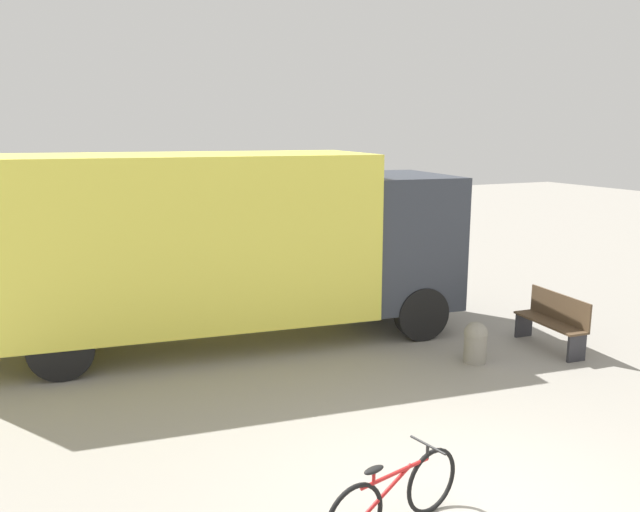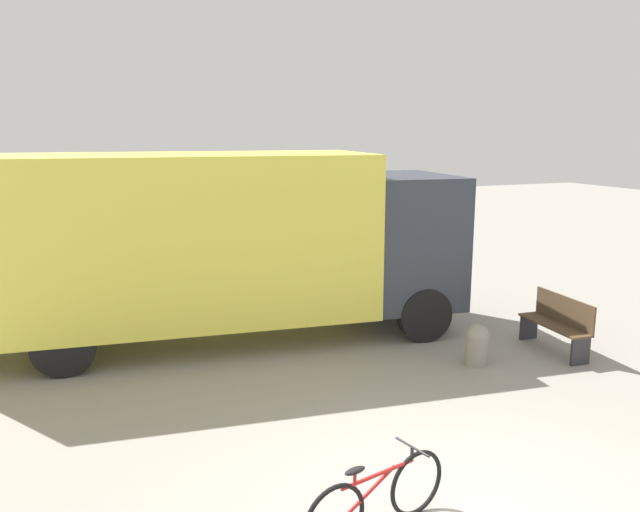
% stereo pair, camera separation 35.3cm
% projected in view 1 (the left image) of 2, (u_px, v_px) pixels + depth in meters
% --- Properties ---
extents(delivery_truck, '(8.54, 3.42, 3.26)m').
position_uv_depth(delivery_truck, '(217.00, 239.00, 10.75)').
color(delivery_truck, '#EAE04C').
rests_on(delivery_truck, ground).
extents(park_bench, '(0.51, 1.44, 0.94)m').
position_uv_depth(park_bench, '(553.00, 320.00, 10.55)').
color(park_bench, brown).
rests_on(park_bench, ground).
extents(bicycle_middle, '(1.61, 0.52, 0.74)m').
position_uv_depth(bicycle_middle, '(395.00, 497.00, 5.70)').
color(bicycle_middle, black).
rests_on(bicycle_middle, ground).
extents(bollard_near_bench, '(0.38, 0.38, 0.67)m').
position_uv_depth(bollard_near_bench, '(476.00, 341.00, 9.93)').
color(bollard_near_bench, gray).
rests_on(bollard_near_bench, ground).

